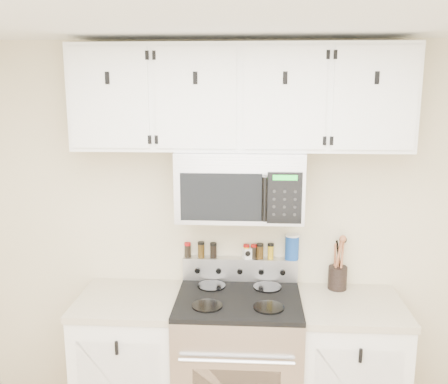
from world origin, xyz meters
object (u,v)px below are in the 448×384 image
range (238,365)px  salt_canister (292,247)px  utensil_crock (338,276)px  microwave (240,184)px

range → salt_canister: (0.34, 0.28, 0.70)m
utensil_crock → microwave: bearing=-170.6°
utensil_crock → salt_canister: (-0.30, 0.05, 0.18)m
microwave → utensil_crock: 0.89m
range → microwave: size_ratio=1.45×
utensil_crock → salt_canister: bearing=170.4°
range → utensil_crock: 0.86m
microwave → utensil_crock: size_ratio=2.15×
range → microwave: microwave is taller
range → microwave: (0.00, 0.13, 1.14)m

